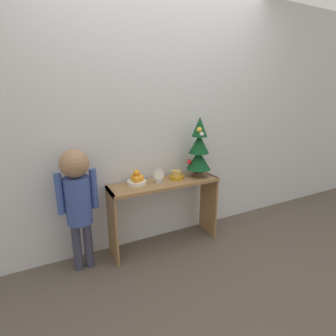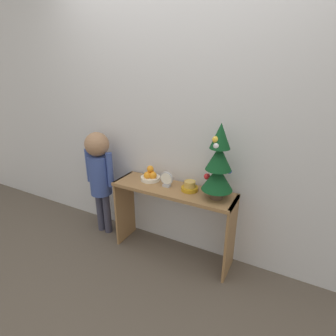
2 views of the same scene
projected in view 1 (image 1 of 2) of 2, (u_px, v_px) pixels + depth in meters
The scene contains 8 objects.
ground_plane at pixel (172, 251), 2.60m from camera, with size 12.00×12.00×0.00m, color brown.
back_wall at pixel (155, 121), 2.57m from camera, with size 7.00×0.05×2.50m, color silver.
console_table at pixel (165, 197), 2.59m from camera, with size 1.09×0.32×0.68m.
mini_tree at pixel (199, 149), 2.64m from camera, with size 0.25×0.25×0.61m.
fruit_bowl at pixel (137, 180), 2.47m from camera, with size 0.18×0.18×0.14m.
singing_bowl at pixel (176, 175), 2.63m from camera, with size 0.14×0.14×0.09m.
desk_clock at pixel (159, 176), 2.51m from camera, with size 0.12×0.04×0.14m.
child_figure at pixel (77, 194), 2.17m from camera, with size 0.33×0.24×1.09m.
Camera 1 is at (-1.07, -2.00, 1.53)m, focal length 28.00 mm.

